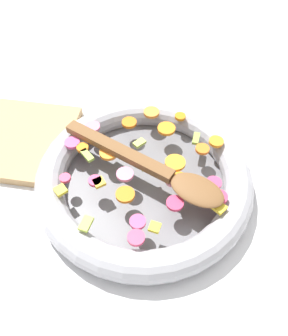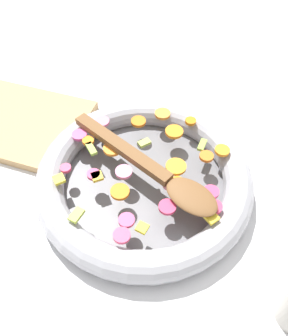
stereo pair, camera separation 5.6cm
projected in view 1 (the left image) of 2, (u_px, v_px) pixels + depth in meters
The scene contains 4 objects.
ground_plane at pixel (144, 185), 0.60m from camera, with size 4.00×4.00×0.00m, color silver.
skillet at pixel (144, 178), 0.58m from camera, with size 0.38×0.38×0.05m.
chopped_vegetables at pixel (147, 165), 0.56m from camera, with size 0.30×0.30×0.01m.
wooden_spoon at pixel (157, 169), 0.54m from camera, with size 0.30×0.16×0.01m.
Camera 1 is at (-0.06, 0.34, 0.48)m, focal length 35.00 mm.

